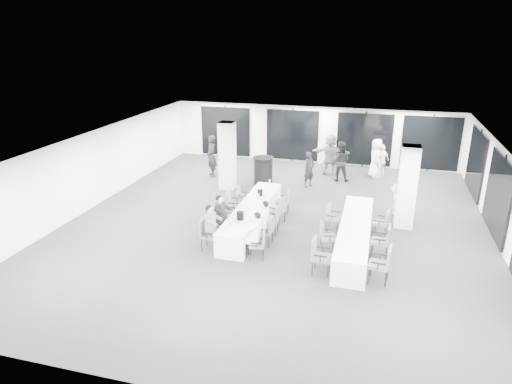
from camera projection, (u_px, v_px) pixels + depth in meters
The scene contains 42 objects.
room at pixel (308, 178), 15.96m from camera, with size 14.04×16.04×2.84m.
column_left at pixel (227, 156), 18.77m from camera, with size 0.60×0.60×2.80m, color silver.
column_right at pixel (407, 187), 15.03m from camera, with size 0.60×0.60×2.80m, color silver.
banquet_table_main at pixel (252, 216), 15.34m from camera, with size 0.90×5.00×0.75m, color silver.
banquet_table_side at pixel (354, 236), 13.88m from camera, with size 0.90×5.00×0.75m, color silver.
cocktail_table at pixel (263, 171), 19.33m from camera, with size 0.89×0.89×1.24m.
chair_main_left_near at pixel (207, 232), 13.70m from camera, with size 0.49×0.55×0.96m.
chair_main_left_second at pixel (218, 221), 14.51m from camera, with size 0.53×0.58×0.96m.
chair_main_left_mid at pixel (226, 212), 15.29m from camera, with size 0.52×0.56×0.93m.
chair_main_left_fourth at pixel (233, 203), 15.93m from camera, with size 0.56×0.62×1.04m.
chair_main_left_far at pixel (242, 196), 16.90m from camera, with size 0.45×0.50×0.86m.
chair_main_right_near at pixel (259, 242), 13.16m from camera, with size 0.53×0.56×0.89m.
chair_main_right_second at pixel (267, 229), 13.98m from camera, with size 0.49×0.54×0.91m.
chair_main_right_mid at pixel (273, 219), 14.71m from camera, with size 0.49×0.55×0.94m.
chair_main_right_fourth at pixel (279, 209), 15.50m from camera, with size 0.59×0.62×0.97m.
chair_main_right_far at pixel (285, 200), 16.47m from camera, with size 0.47×0.51×0.86m.
chair_side_left_near at pixel (319, 254), 12.32m from camera, with size 0.53×0.59×1.01m.
chair_side_left_mid at pixel (326, 235), 13.61m from camera, with size 0.55×0.58×0.90m.
chair_side_left_far at pixel (332, 215), 15.08m from camera, with size 0.51×0.54×0.87m.
chair_side_right_near at pixel (383, 262), 11.86m from camera, with size 0.58×0.62×1.03m.
chair_side_right_mid at pixel (383, 239), 13.23m from camera, with size 0.53×0.58×0.98m.
chair_side_right_far at pixel (383, 221), 14.58m from camera, with size 0.54×0.57×0.91m.
seated_guest_a at pixel (212, 225), 13.57m from camera, with size 0.50×0.38×1.44m.
seated_guest_b at pixel (222, 214), 14.37m from camera, with size 0.50×0.38×1.44m.
seated_guest_c at pixel (254, 232), 13.08m from camera, with size 0.50×0.38×1.44m.
seated_guest_d at pixel (262, 220), 13.93m from camera, with size 0.50×0.38×1.44m.
standing_guest_a at pixel (309, 167), 19.11m from camera, with size 0.62×0.50×1.71m, color black.
standing_guest_b at pixel (340, 159), 19.84m from camera, with size 0.97×0.59×2.00m, color black.
standing_guest_d at pixel (382, 159), 20.29m from camera, with size 1.02×0.57×1.74m, color white.
standing_guest_e at pixel (376, 156), 20.35m from camera, with size 0.96×0.58×1.98m, color white.
standing_guest_f at pixel (330, 152), 20.70m from camera, with size 1.96×0.75×2.14m, color slate.
standing_guest_g at pixel (211, 154), 20.40m from camera, with size 0.78×0.63×2.13m, color black.
standing_guest_h at pixel (401, 191), 16.13m from camera, with size 0.89×0.54×1.85m, color white.
ice_bucket_near at pixel (240, 216), 14.07m from camera, with size 0.23×0.23×0.26m, color black.
ice_bucket_far at pixel (260, 193), 16.11m from camera, with size 0.20×0.20×0.22m, color black.
water_bottle_a at pixel (231, 223), 13.60m from camera, with size 0.06×0.06×0.20m, color silver.
water_bottle_b at pixel (258, 197), 15.71m from camera, with size 0.07×0.07×0.21m, color silver.
water_bottle_c at pixel (270, 182), 17.20m from camera, with size 0.07×0.07×0.22m, color silver.
plate_a at pixel (238, 222), 13.88m from camera, with size 0.22×0.22×0.03m.
plate_b at pixel (245, 223), 13.83m from camera, with size 0.21×0.21×0.03m.
plate_c at pixel (248, 208), 14.96m from camera, with size 0.18×0.18×0.03m.
wine_glass at pixel (241, 225), 13.32m from camera, with size 0.08×0.08×0.21m.
Camera 1 is at (3.14, -14.03, 6.29)m, focal length 32.00 mm.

